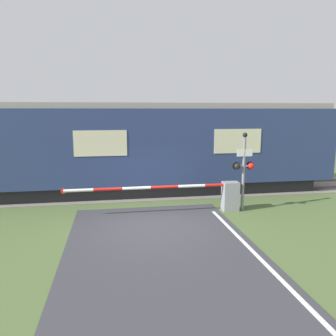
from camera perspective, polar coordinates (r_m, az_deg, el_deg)
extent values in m
plane|color=#4C6033|center=(11.22, -2.64, -9.82)|extent=(80.00, 80.00, 0.00)
cube|color=slate|center=(15.44, -4.64, -4.22)|extent=(36.00, 3.20, 0.03)
cube|color=#595451|center=(14.73, -4.40, -4.66)|extent=(36.00, 0.08, 0.10)
cube|color=#595451|center=(16.12, -4.86, -3.37)|extent=(36.00, 0.08, 0.10)
cube|color=black|center=(15.33, -11.21, -3.39)|extent=(19.61, 2.37, 0.60)
cube|color=navy|center=(15.00, -11.46, 3.83)|extent=(21.31, 2.79, 3.28)
cube|color=gray|center=(14.92, -11.70, 10.56)|extent=(20.88, 2.57, 0.24)
cube|color=beige|center=(14.59, 12.06, 4.61)|extent=(2.13, 0.02, 1.05)
cube|color=beige|center=(13.58, -11.68, 4.23)|extent=(2.13, 0.02, 1.05)
cube|color=gray|center=(12.79, 10.80, -4.86)|extent=(0.60, 0.44, 1.12)
cylinder|color=gray|center=(12.68, 10.87, -2.83)|extent=(0.16, 0.16, 0.18)
cylinder|color=red|center=(12.52, 8.67, -2.94)|extent=(1.02, 0.11, 0.11)
cylinder|color=white|center=(12.24, 4.11, -3.14)|extent=(1.02, 0.11, 0.11)
cylinder|color=red|center=(12.04, -0.63, -3.34)|extent=(1.02, 0.11, 0.11)
cylinder|color=white|center=(11.93, -5.49, -3.51)|extent=(1.02, 0.11, 0.11)
cylinder|color=red|center=(11.91, -10.41, -3.66)|extent=(1.02, 0.11, 0.11)
cylinder|color=white|center=(11.97, -15.32, -3.78)|extent=(1.02, 0.11, 0.11)
cylinder|color=red|center=(12.04, -17.74, -3.83)|extent=(0.20, 0.02, 0.20)
cylinder|color=gray|center=(12.73, 13.00, -1.13)|extent=(0.11, 0.11, 2.80)
cube|color=gray|center=(12.67, 13.06, 0.36)|extent=(0.67, 0.07, 0.07)
sphere|color=black|center=(12.52, 11.98, 0.29)|extent=(0.24, 0.24, 0.24)
sphere|color=red|center=(12.73, 14.29, 0.36)|extent=(0.24, 0.24, 0.24)
cylinder|color=black|center=(12.62, 11.80, 0.38)|extent=(0.30, 0.06, 0.30)
cylinder|color=black|center=(12.83, 14.09, 0.44)|extent=(0.30, 0.06, 0.30)
cube|color=white|center=(12.56, 13.22, 2.60)|extent=(0.60, 0.02, 0.27)
sphere|color=black|center=(12.53, 13.27, 5.62)|extent=(0.18, 0.18, 0.18)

